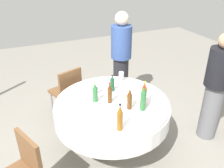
% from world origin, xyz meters
% --- Properties ---
extents(ground_plane, '(10.00, 10.00, 0.00)m').
position_xyz_m(ground_plane, '(0.00, 0.00, 0.00)').
color(ground_plane, gray).
extents(dining_table, '(1.47, 1.47, 0.74)m').
position_xyz_m(dining_table, '(0.00, 0.00, 0.59)').
color(dining_table, white).
rests_on(dining_table, ground_plane).
extents(bottle_green_front, '(0.07, 0.07, 0.32)m').
position_xyz_m(bottle_green_front, '(0.26, -0.32, 0.89)').
color(bottle_green_front, '#2D6B38').
rests_on(bottle_green_front, dining_table).
extents(bottle_amber_east, '(0.06, 0.06, 0.32)m').
position_xyz_m(bottle_amber_east, '(-0.15, -0.54, 0.89)').
color(bottle_amber_east, '#8C5619').
rests_on(bottle_amber_east, dining_table).
extents(bottle_green_mid, '(0.07, 0.07, 0.27)m').
position_xyz_m(bottle_green_mid, '(-0.19, 0.09, 0.87)').
color(bottle_green_mid, '#2D6B38').
rests_on(bottle_green_mid, dining_table).
extents(bottle_brown_right, '(0.06, 0.06, 0.29)m').
position_xyz_m(bottle_brown_right, '(0.12, -0.23, 0.88)').
color(bottle_brown_right, '#593314').
rests_on(bottle_brown_right, dining_table).
extents(bottle_amber_south, '(0.07, 0.07, 0.32)m').
position_xyz_m(bottle_amber_south, '(0.32, -0.22, 0.89)').
color(bottle_amber_south, '#8C5619').
rests_on(bottle_amber_south, dining_table).
extents(bottle_brown_north, '(0.06, 0.06, 0.27)m').
position_xyz_m(bottle_brown_north, '(-0.03, -0.01, 0.87)').
color(bottle_brown_north, '#593314').
rests_on(bottle_brown_north, dining_table).
extents(bottle_dark_green_outer, '(0.06, 0.06, 0.23)m').
position_xyz_m(bottle_dark_green_outer, '(0.11, 0.25, 0.85)').
color(bottle_dark_green_outer, '#194728').
rests_on(bottle_dark_green_outer, dining_table).
extents(wine_glass_right, '(0.06, 0.06, 0.13)m').
position_xyz_m(wine_glass_right, '(-0.11, 0.25, 0.83)').
color(wine_glass_right, white).
rests_on(wine_glass_right, dining_table).
extents(wine_glass_south, '(0.07, 0.07, 0.15)m').
position_xyz_m(wine_glass_south, '(0.35, 0.45, 0.85)').
color(wine_glass_south, white).
rests_on(wine_glass_south, dining_table).
extents(plate_near, '(0.21, 0.21, 0.04)m').
position_xyz_m(plate_near, '(0.22, -0.01, 0.75)').
color(plate_near, white).
rests_on(plate_near, dining_table).
extents(plate_far, '(0.21, 0.21, 0.02)m').
position_xyz_m(plate_far, '(0.05, 0.49, 0.75)').
color(plate_far, white).
rests_on(plate_far, dining_table).
extents(spoon_east, '(0.14, 0.14, 0.00)m').
position_xyz_m(spoon_east, '(-0.35, -0.22, 0.74)').
color(spoon_east, silver).
rests_on(spoon_east, dining_table).
extents(folded_napkin, '(0.17, 0.17, 0.02)m').
position_xyz_m(folded_napkin, '(0.18, -0.47, 0.75)').
color(folded_napkin, white).
rests_on(folded_napkin, dining_table).
extents(person_front, '(0.34, 0.34, 1.56)m').
position_xyz_m(person_front, '(1.38, -0.33, 0.81)').
color(person_front, slate).
rests_on(person_front, ground_plane).
extents(person_east, '(0.34, 0.34, 1.63)m').
position_xyz_m(person_east, '(0.61, 1.02, 0.85)').
color(person_east, '#26262B').
rests_on(person_east, ground_plane).
extents(chair_outer, '(0.52, 0.52, 0.87)m').
position_xyz_m(chair_outer, '(-0.36, 0.93, 0.52)').
color(chair_outer, brown).
rests_on(chair_outer, ground_plane).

